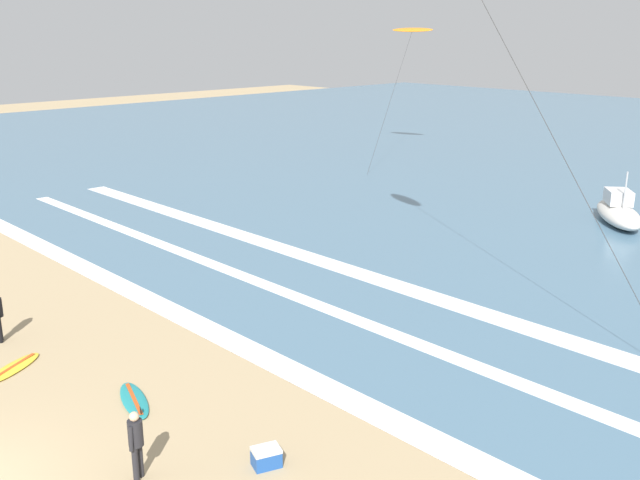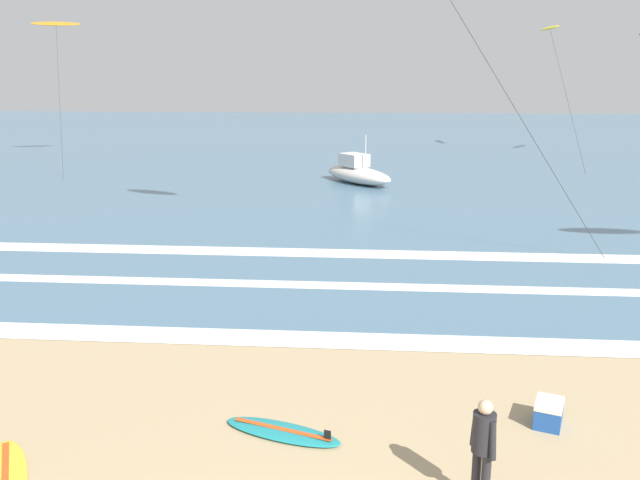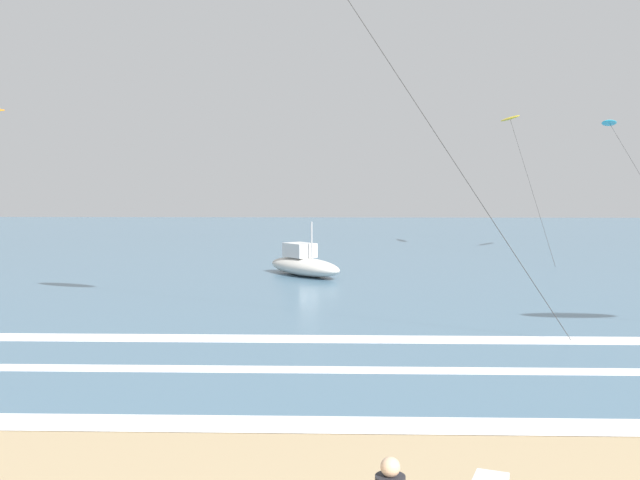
{
  "view_description": "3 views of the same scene",
  "coord_description": "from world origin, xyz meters",
  "views": [
    {
      "loc": [
        14.46,
        -3.13,
        9.24
      ],
      "look_at": [
        1.17,
        9.59,
        3.81
      ],
      "focal_mm": 40.25,
      "sensor_mm": 36.0,
      "label": 1
    },
    {
      "loc": [
        0.59,
        -5.05,
        5.91
      ],
      "look_at": [
        -0.31,
        6.67,
        2.93
      ],
      "focal_mm": 37.01,
      "sensor_mm": 36.0,
      "label": 2
    },
    {
      "loc": [
        1.69,
        -4.05,
        4.41
      ],
      "look_at": [
        1.27,
        10.88,
        3.29
      ],
      "focal_mm": 40.27,
      "sensor_mm": 36.0,
      "label": 3
    }
  ],
  "objects": [
    {
      "name": "cooler_box",
      "position": [
        3.74,
        5.5,
        0.22
      ],
      "size": [
        0.63,
        0.73,
        0.44
      ],
      "color": "#1E4C9E",
      "rests_on": "ground"
    },
    {
      "name": "surfboard_right_spare",
      "position": [
        -4.8,
        3.29,
        0.05
      ],
      "size": [
        1.54,
        2.13,
        0.25
      ],
      "color": "yellow",
      "rests_on": "ground"
    },
    {
      "name": "kite_orange_mid_center",
      "position": [
        -20.75,
        40.03,
        9.11
      ],
      "size": [
        5.38,
        9.64,
        9.39
      ],
      "color": "orange",
      "rests_on": "ground"
    },
    {
      "name": "surfboard_near_water",
      "position": [
        -0.8,
        4.84,
        0.05
      ],
      "size": [
        2.18,
        1.23,
        0.25
      ],
      "color": "teal",
      "rests_on": "ground"
    },
    {
      "name": "wave_foam_mid_break",
      "position": [
        -0.77,
        12.89,
        0.01
      ],
      "size": [
        48.87,
        0.67,
        0.01
      ],
      "primitive_type": "cube",
      "color": "white",
      "rests_on": "ocean_surface"
    },
    {
      "name": "wave_foam_outer_break",
      "position": [
        1.48,
        16.38,
        0.01
      ],
      "size": [
        54.1,
        1.06,
        0.01
      ],
      "primitive_type": "cube",
      "color": "white",
      "rests_on": "ocean_surface"
    },
    {
      "name": "offshore_boat",
      "position": [
        -0.11,
        31.22,
        0.55
      ],
      "size": [
        4.59,
        5.11,
        2.7
      ],
      "color": "beige",
      "rests_on": "ground"
    },
    {
      "name": "surfer_background_far",
      "position": [
        2.22,
        3.23,
        0.96
      ],
      "size": [
        0.34,
        0.48,
        1.6
      ],
      "color": "#232328",
      "rests_on": "ground"
    },
    {
      "name": "wave_foam_shoreline",
      "position": [
        -1.06,
        8.91,
        0.01
      ],
      "size": [
        57.19,
        0.96,
        0.01
      ],
      "primitive_type": "cube",
      "color": "white",
      "rests_on": "ocean_surface"
    }
  ]
}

